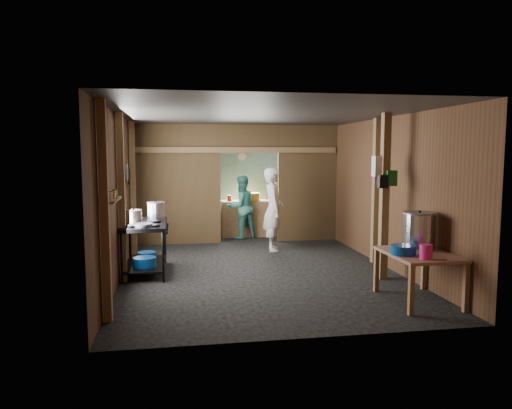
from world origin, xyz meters
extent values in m
cube|color=black|center=(0.00, 0.00, 0.00)|extent=(4.50, 7.00, 0.00)
cube|color=#312D29|center=(0.00, 0.00, 2.60)|extent=(4.50, 7.00, 0.00)
cube|color=#53361F|center=(0.00, 3.50, 1.30)|extent=(4.50, 0.00, 2.60)
cube|color=#53361F|center=(0.00, -3.50, 1.30)|extent=(4.50, 0.00, 2.60)
cube|color=#53361F|center=(-2.25, 0.00, 1.30)|extent=(0.00, 7.00, 2.60)
cube|color=#53361F|center=(2.25, 0.00, 1.30)|extent=(0.00, 7.00, 2.60)
cube|color=brown|center=(-1.32, 2.20, 1.30)|extent=(1.85, 0.10, 2.60)
cube|color=brown|center=(1.57, 2.20, 1.30)|extent=(1.35, 0.10, 2.60)
cube|color=brown|center=(0.25, 2.20, 2.30)|extent=(1.30, 0.10, 0.60)
cube|color=#8CC5BE|center=(0.00, 3.44, 1.25)|extent=(4.40, 0.06, 2.50)
cube|color=#957651|center=(0.30, 2.95, 0.42)|extent=(1.20, 0.50, 0.85)
cylinder|color=white|center=(0.25, 3.40, 1.90)|extent=(0.20, 0.03, 0.20)
cube|color=#957651|center=(-2.18, -2.60, 1.30)|extent=(0.10, 0.12, 2.60)
cube|color=#957651|center=(-2.18, -0.80, 1.30)|extent=(0.10, 0.12, 2.60)
cube|color=#957651|center=(-2.18, 1.20, 1.30)|extent=(0.10, 0.12, 2.60)
cube|color=#957651|center=(2.18, -0.20, 1.30)|extent=(0.10, 0.12, 2.60)
cube|color=#957651|center=(1.85, -1.30, 1.30)|extent=(0.12, 0.12, 2.60)
cube|color=#957651|center=(0.00, 2.15, 2.05)|extent=(4.40, 0.12, 0.12)
cylinder|color=slate|center=(-2.21, 0.40, 1.65)|extent=(0.03, 0.34, 0.34)
cylinder|color=black|center=(-2.21, 0.80, 1.55)|extent=(0.03, 0.30, 0.30)
cube|color=#957651|center=(-2.15, -2.10, 1.40)|extent=(0.14, 0.80, 0.03)
cylinder|color=white|center=(-2.15, -2.35, 1.47)|extent=(0.07, 0.07, 0.10)
cylinder|color=orange|center=(-2.15, -2.10, 1.47)|extent=(0.08, 0.08, 0.10)
cylinder|color=#15601D|center=(-2.15, -1.88, 1.47)|extent=(0.06, 0.06, 0.10)
cube|color=white|center=(1.80, -1.22, 1.78)|extent=(0.22, 0.15, 0.32)
cube|color=#15601D|center=(1.92, -1.36, 1.60)|extent=(0.16, 0.12, 0.24)
cube|color=black|center=(1.78, -1.38, 1.55)|extent=(0.14, 0.10, 0.20)
cylinder|color=silver|center=(-2.05, 0.21, 0.89)|extent=(0.19, 0.19, 0.10)
cylinder|color=navy|center=(-1.88, -0.56, 0.24)|extent=(0.37, 0.37, 0.15)
cylinder|color=navy|center=(-1.88, -0.01, 0.23)|extent=(0.32, 0.32, 0.13)
cylinder|color=navy|center=(1.57, -2.54, 0.72)|extent=(0.37, 0.37, 0.12)
cylinder|color=#EE238E|center=(1.72, -2.84, 0.76)|extent=(0.18, 0.18, 0.19)
cube|color=silver|center=(1.80, -2.92, 0.67)|extent=(0.30, 0.12, 0.01)
cylinder|color=orange|center=(0.45, 2.95, 0.94)|extent=(0.33, 0.33, 0.19)
cylinder|color=red|center=(-0.11, 2.95, 0.92)|extent=(0.11, 0.11, 0.13)
imported|color=silver|center=(0.58, 1.16, 0.84)|extent=(0.46, 0.65, 1.69)
imported|color=teal|center=(0.12, 2.64, 0.74)|extent=(0.89, 0.81, 1.48)
camera|label=1|loc=(-1.35, -8.34, 1.99)|focal=33.77mm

